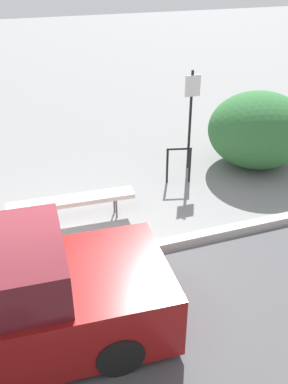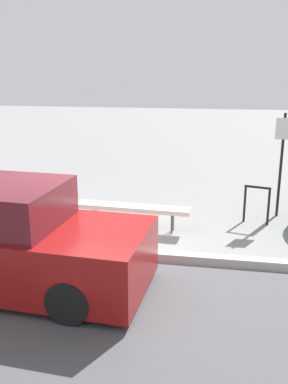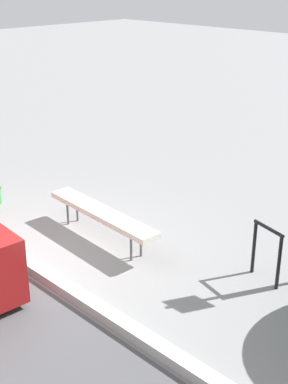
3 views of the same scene
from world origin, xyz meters
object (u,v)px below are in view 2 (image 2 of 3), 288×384
(bench, at_px, (133,208))
(bike_rack, at_px, (257,201))
(fire_hydrant, at_px, (10,210))
(parked_car_near, at_px, (4,240))
(sign_post, at_px, (282,155))

(bench, distance_m, bike_rack, 2.65)
(fire_hydrant, xyz_separation_m, parked_car_near, (1.02, -2.15, 0.29))
(bike_rack, relative_size, fire_hydrant, 1.08)
(fire_hydrant, bearing_deg, bench, 10.73)
(bench, height_order, bike_rack, bike_rack)
(bench, height_order, sign_post, sign_post)
(bench, xyz_separation_m, bike_rack, (2.52, 0.80, 0.05))
(bike_rack, xyz_separation_m, fire_hydrant, (-4.99, -1.27, -0.09))
(bike_rack, bearing_deg, fire_hydrant, -165.73)
(bike_rack, height_order, sign_post, sign_post)
(fire_hydrant, distance_m, parked_car_near, 2.40)
(bike_rack, distance_m, parked_car_near, 5.24)
(bench, relative_size, sign_post, 1.03)
(bench, relative_size, parked_car_near, 0.54)
(bike_rack, bearing_deg, sign_post, 48.94)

